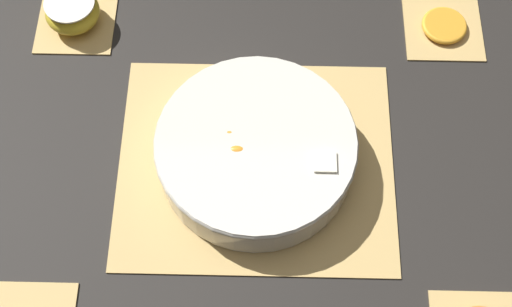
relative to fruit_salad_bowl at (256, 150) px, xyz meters
The scene contains 7 objects.
ground_plane 0.05m from the fruit_salad_bowl, 41.91° to the left, with size 6.00×6.00×0.00m, color black.
bamboo_mat_center 0.04m from the fruit_salad_bowl, 41.91° to the left, with size 0.41×0.35×0.01m.
coaster_mat_near_left 0.40m from the fruit_salad_bowl, 140.17° to the right, with size 0.13×0.13×0.01m.
coaster_mat_near_right 0.40m from the fruit_salad_bowl, 39.77° to the right, with size 0.13×0.13×0.01m.
fruit_salad_bowl is the anchor object (origin of this frame).
apple_half 0.40m from the fruit_salad_bowl, 39.77° to the right, with size 0.09×0.09×0.05m.
orange_slice_whole 0.40m from the fruit_salad_bowl, 140.17° to the right, with size 0.07×0.07×0.01m.
Camera 1 is at (-0.01, 0.47, 0.97)m, focal length 50.00 mm.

